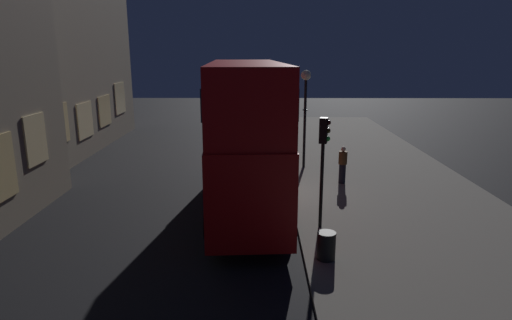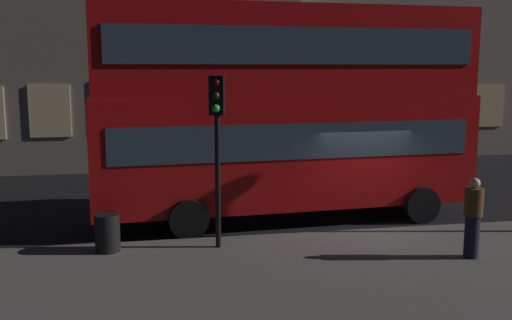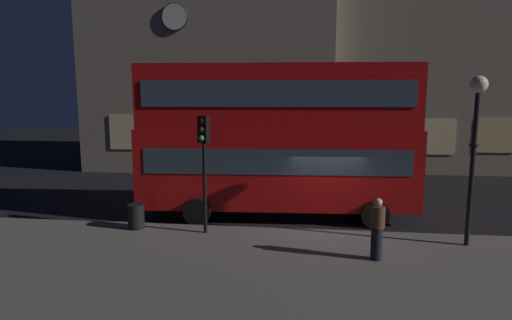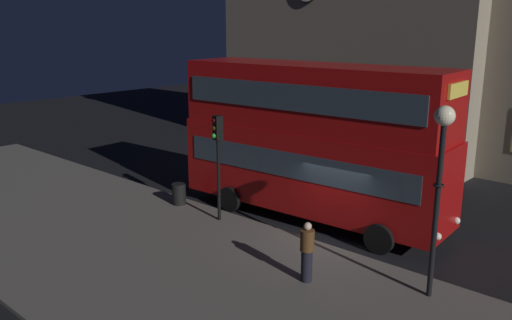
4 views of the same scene
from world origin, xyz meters
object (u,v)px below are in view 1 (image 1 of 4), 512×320
Objects in this scene: traffic_light_near_kerb at (323,150)px; street_lamp at (305,96)px; double_decker_bus at (246,130)px; litter_bin at (326,246)px; pedestrian at (343,165)px.

street_lamp reaches higher than traffic_light_near_kerb.
traffic_light_near_kerb is at bearing 178.51° from street_lamp.
traffic_light_near_kerb is (-2.14, -2.65, -0.27)m from double_decker_bus.
traffic_light_near_kerb reaches higher than litter_bin.
street_lamp is at bearing -28.89° from double_decker_bus.
litter_bin is (-10.51, 0.38, -3.31)m from street_lamp.
double_decker_bus is 6.64m from street_lamp.
litter_bin is (-2.42, 0.17, -2.34)m from traffic_light_near_kerb.
traffic_light_near_kerb is 2.22× the size of pedestrian.
litter_bin is at bearing 177.91° from street_lamp.
street_lamp is (5.95, -2.86, 0.70)m from double_decker_bus.
double_decker_bus reaches higher than traffic_light_near_kerb.
double_decker_bus reaches higher than pedestrian.
street_lamp reaches higher than pedestrian.
pedestrian is at bearing -58.07° from double_decker_bus.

